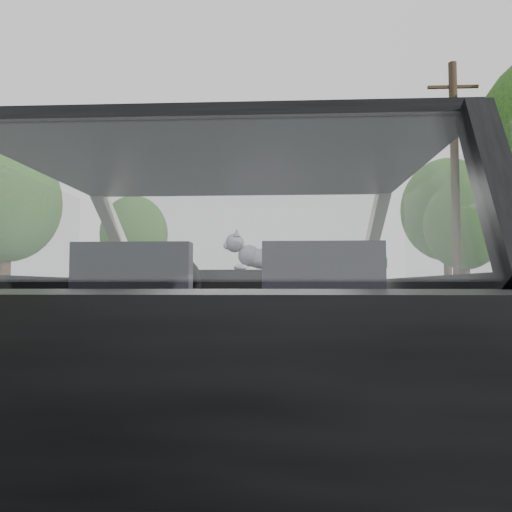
# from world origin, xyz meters

# --- Properties ---
(ground) EXTENTS (140.00, 140.00, 0.00)m
(ground) POSITION_xyz_m (0.00, 0.00, 0.00)
(ground) COLOR #25252A
(ground) RESTS_ON ground
(subject_car) EXTENTS (1.80, 4.00, 1.45)m
(subject_car) POSITION_xyz_m (0.00, 0.00, 0.72)
(subject_car) COLOR black
(subject_car) RESTS_ON ground
(dashboard) EXTENTS (1.58, 0.45, 0.30)m
(dashboard) POSITION_xyz_m (0.00, 0.62, 0.85)
(dashboard) COLOR black
(dashboard) RESTS_ON subject_car
(driver_seat) EXTENTS (0.50, 0.72, 0.42)m
(driver_seat) POSITION_xyz_m (-0.40, -0.29, 0.88)
(driver_seat) COLOR #25252D
(driver_seat) RESTS_ON subject_car
(passenger_seat) EXTENTS (0.50, 0.72, 0.42)m
(passenger_seat) POSITION_xyz_m (0.40, -0.29, 0.88)
(passenger_seat) COLOR #25252D
(passenger_seat) RESTS_ON subject_car
(steering_wheel) EXTENTS (0.36, 0.36, 0.04)m
(steering_wheel) POSITION_xyz_m (-0.40, 0.33, 0.92)
(steering_wheel) COLOR black
(steering_wheel) RESTS_ON dashboard
(cat) EXTENTS (0.57, 0.24, 0.25)m
(cat) POSITION_xyz_m (0.19, 0.60, 1.08)
(cat) COLOR #90919C
(cat) RESTS_ON dashboard
(guardrail) EXTENTS (0.05, 90.00, 0.32)m
(guardrail) POSITION_xyz_m (4.30, 10.00, 0.58)
(guardrail) COLOR #959597
(guardrail) RESTS_ON ground
(other_car) EXTENTS (1.87, 4.26, 1.38)m
(other_car) POSITION_xyz_m (-1.29, 22.12, 0.69)
(other_car) COLOR silver
(other_car) RESTS_ON ground
(highway_sign) EXTENTS (0.14, 1.01, 2.51)m
(highway_sign) POSITION_xyz_m (6.33, 27.13, 1.26)
(highway_sign) COLOR #155825
(highway_sign) RESTS_ON ground
(utility_pole) EXTENTS (0.36, 0.36, 8.75)m
(utility_pole) POSITION_xyz_m (6.26, 14.99, 4.37)
(utility_pole) COLOR #443424
(utility_pole) RESTS_ON ground
(tree_2) EXTENTS (5.45, 5.45, 6.44)m
(tree_2) POSITION_xyz_m (10.12, 24.96, 3.22)
(tree_2) COLOR #173515
(tree_2) RESTS_ON ground
(tree_3) EXTENTS (8.54, 8.54, 9.84)m
(tree_3) POSITION_xyz_m (12.21, 34.12, 4.92)
(tree_3) COLOR #173515
(tree_3) RESTS_ON ground
(tree_5) EXTENTS (5.12, 5.12, 7.18)m
(tree_5) POSITION_xyz_m (-12.09, 19.09, 3.59)
(tree_5) COLOR #173515
(tree_5) RESTS_ON ground
(tree_6) EXTENTS (4.57, 4.57, 6.42)m
(tree_6) POSITION_xyz_m (-9.13, 28.56, 3.21)
(tree_6) COLOR #173515
(tree_6) RESTS_ON ground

